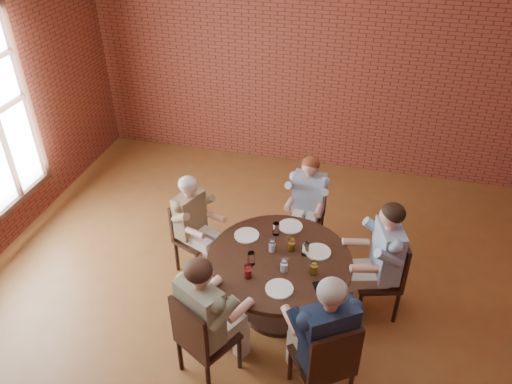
% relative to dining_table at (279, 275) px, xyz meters
% --- Properties ---
extents(floor, '(7.00, 7.00, 0.00)m').
position_rel_dining_table_xyz_m(floor, '(-0.24, -0.32, -0.53)').
color(floor, brown).
rests_on(floor, ground).
extents(wall_back, '(7.00, 0.00, 7.00)m').
position_rel_dining_table_xyz_m(wall_back, '(-0.24, 3.18, 1.17)').
color(wall_back, brown).
rests_on(wall_back, ground).
extents(dining_table, '(1.44, 1.44, 0.75)m').
position_rel_dining_table_xyz_m(dining_table, '(0.00, 0.00, 0.00)').
color(dining_table, black).
rests_on(dining_table, floor).
extents(chair_a, '(0.55, 0.55, 0.95)m').
position_rel_dining_table_xyz_m(chair_a, '(1.05, 0.32, -0.01)').
color(chair_a, black).
rests_on(chair_a, floor).
extents(diner_a, '(0.80, 0.71, 1.36)m').
position_rel_dining_table_xyz_m(diner_a, '(0.96, 0.29, 0.15)').
color(diner_a, teal).
rests_on(diner_a, floor).
extents(chair_b, '(0.42, 0.42, 0.89)m').
position_rel_dining_table_xyz_m(chair_b, '(0.10, 1.20, -0.04)').
color(chair_b, black).
rests_on(chair_b, floor).
extents(diner_b, '(0.53, 0.63, 1.25)m').
position_rel_dining_table_xyz_m(diner_b, '(0.10, 1.13, 0.10)').
color(diner_b, '#8D9EB4').
rests_on(diner_b, floor).
extents(chair_c, '(0.50, 0.50, 0.89)m').
position_rel_dining_table_xyz_m(chair_c, '(-1.13, 0.46, -0.04)').
color(chair_c, black).
rests_on(chair_c, floor).
extents(diner_c, '(0.72, 0.66, 1.25)m').
position_rel_dining_table_xyz_m(diner_c, '(-1.06, 0.43, 0.09)').
color(diner_c, brown).
rests_on(diner_c, floor).
extents(chair_d, '(0.61, 0.61, 0.96)m').
position_rel_dining_table_xyz_m(chair_d, '(-0.51, -0.93, -0.01)').
color(chair_d, black).
rests_on(chair_d, floor).
extents(diner_d, '(0.82, 0.87, 1.38)m').
position_rel_dining_table_xyz_m(diner_d, '(-0.47, -0.85, 0.16)').
color(diner_d, gray).
rests_on(diner_d, floor).
extents(chair_e, '(0.63, 0.63, 0.97)m').
position_rel_dining_table_xyz_m(chair_e, '(0.61, -0.91, -0.00)').
color(chair_e, black).
rests_on(chair_e, floor).
extents(diner_e, '(0.86, 0.89, 1.40)m').
position_rel_dining_table_xyz_m(diner_e, '(0.55, -0.84, 0.17)').
color(diner_e, '#172541').
rests_on(diner_e, floor).
extents(plate_a, '(0.26, 0.26, 0.01)m').
position_rel_dining_table_xyz_m(plate_a, '(0.35, 0.18, 0.23)').
color(plate_a, white).
rests_on(plate_a, dining_table).
extents(plate_b, '(0.26, 0.26, 0.01)m').
position_rel_dining_table_xyz_m(plate_b, '(0.01, 0.52, 0.23)').
color(plate_b, white).
rests_on(plate_b, dining_table).
extents(plate_c, '(0.26, 0.26, 0.01)m').
position_rel_dining_table_xyz_m(plate_c, '(-0.41, 0.26, 0.23)').
color(plate_c, white).
rests_on(plate_c, dining_table).
extents(plate_d, '(0.26, 0.26, 0.01)m').
position_rel_dining_table_xyz_m(plate_d, '(0.08, -0.41, 0.23)').
color(plate_d, white).
rests_on(plate_d, dining_table).
extents(glass_a, '(0.07, 0.07, 0.14)m').
position_rel_dining_table_xyz_m(glass_a, '(0.23, 0.12, 0.29)').
color(glass_a, white).
rests_on(glass_a, dining_table).
extents(glass_b, '(0.07, 0.07, 0.14)m').
position_rel_dining_table_xyz_m(glass_b, '(0.09, 0.16, 0.29)').
color(glass_b, white).
rests_on(glass_b, dining_table).
extents(glass_c, '(0.07, 0.07, 0.14)m').
position_rel_dining_table_xyz_m(glass_c, '(-0.12, 0.36, 0.29)').
color(glass_c, white).
rests_on(glass_c, dining_table).
extents(glass_d, '(0.07, 0.07, 0.14)m').
position_rel_dining_table_xyz_m(glass_d, '(-0.10, 0.09, 0.29)').
color(glass_d, white).
rests_on(glass_d, dining_table).
extents(glass_e, '(0.07, 0.07, 0.14)m').
position_rel_dining_table_xyz_m(glass_e, '(-0.25, -0.14, 0.29)').
color(glass_e, white).
rests_on(glass_e, dining_table).
extents(glass_f, '(0.07, 0.07, 0.14)m').
position_rel_dining_table_xyz_m(glass_f, '(-0.23, -0.33, 0.29)').
color(glass_f, white).
rests_on(glass_f, dining_table).
extents(glass_g, '(0.07, 0.07, 0.14)m').
position_rel_dining_table_xyz_m(glass_g, '(0.08, -0.16, 0.29)').
color(glass_g, white).
rests_on(glass_g, dining_table).
extents(glass_h, '(0.07, 0.07, 0.14)m').
position_rel_dining_table_xyz_m(glass_h, '(0.35, -0.12, 0.29)').
color(glass_h, white).
rests_on(glass_h, dining_table).
extents(smartphone, '(0.12, 0.15, 0.01)m').
position_rel_dining_table_xyz_m(smartphone, '(0.42, -0.30, 0.23)').
color(smartphone, black).
rests_on(smartphone, dining_table).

